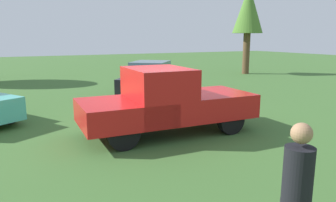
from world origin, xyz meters
name	(u,v)px	position (x,y,z in m)	size (l,w,h in m)	color
ground_plane	(157,128)	(0.00, 0.00, 0.00)	(80.00, 80.00, 0.00)	#3D662D
pickup_truck	(164,100)	(-0.07, -0.58, 0.93)	(4.79, 2.08, 1.81)	black
sedan_far	(150,78)	(2.24, 5.67, 0.68)	(4.16, 4.52, 1.47)	black
person_bystander	(297,190)	(-1.07, -5.92, 0.98)	(0.41, 0.41, 1.73)	black
tree_side	(248,11)	(11.64, 9.89, 4.39)	(2.12, 2.12, 6.17)	brown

